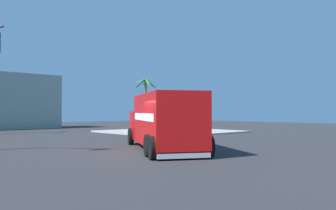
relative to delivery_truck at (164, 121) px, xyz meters
name	(u,v)px	position (x,y,z in m)	size (l,w,h in m)	color
ground_plane	(160,156)	(-1.61, -1.52, -1.52)	(100.00, 100.00, 0.00)	#2B2B2D
sidewalk_corner_far	(171,131)	(11.37, 11.46, -1.45)	(11.15, 11.15, 0.14)	#9E998E
delivery_truck	(164,121)	(0.00, 0.00, 0.00)	(6.40, 8.62, 2.92)	red
palm_tree_far	(146,95)	(11.99, 16.05, 2.35)	(2.91, 2.77, 5.53)	#7A6647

